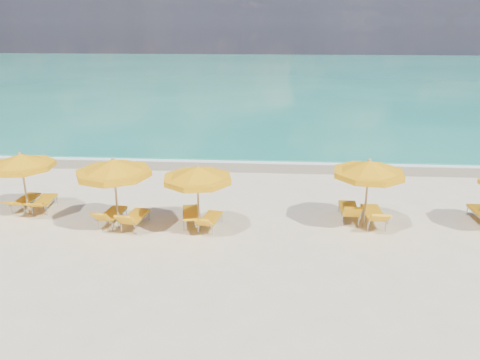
{
  "coord_description": "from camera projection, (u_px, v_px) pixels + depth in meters",
  "views": [
    {
      "loc": [
        1.2,
        -15.06,
        6.86
      ],
      "look_at": [
        0.0,
        1.5,
        1.2
      ],
      "focal_mm": 35.0,
      "sensor_mm": 36.0,
      "label": 1
    }
  ],
  "objects": [
    {
      "name": "umbrella_3",
      "position": [
        114.0,
        168.0,
        15.59
      ],
      "size": [
        2.75,
        2.75,
        2.58
      ],
      "rotation": [
        0.0,
        0.0,
        0.08
      ],
      "color": "tan",
      "rests_on": "ground"
    },
    {
      "name": "umbrella_5",
      "position": [
        369.0,
        169.0,
        15.78
      ],
      "size": [
        3.03,
        3.03,
        2.49
      ],
      "rotation": [
        0.0,
        0.0,
        0.27
      ],
      "color": "tan",
      "rests_on": "ground"
    },
    {
      "name": "umbrella_4",
      "position": [
        197.0,
        175.0,
        15.47
      ],
      "size": [
        2.81,
        2.81,
        2.39
      ],
      "rotation": [
        0.0,
        0.0,
        -0.22
      ],
      "color": "tan",
      "rests_on": "ground"
    },
    {
      "name": "lounger_4_right",
      "position": [
        210.0,
        223.0,
        16.25
      ],
      "size": [
        0.86,
        1.76,
        0.78
      ],
      "rotation": [
        0.0,
        0.0,
        -0.18
      ],
      "color": "#A5A8AD",
      "rests_on": "ground"
    },
    {
      "name": "lounger_3_left",
      "position": [
        112.0,
        218.0,
        16.63
      ],
      "size": [
        0.79,
        1.79,
        0.83
      ],
      "rotation": [
        0.0,
        0.0,
        -0.12
      ],
      "color": "#A5A8AD",
      "rests_on": "ground"
    },
    {
      "name": "ocean",
      "position": [
        265.0,
        76.0,
        61.83
      ],
      "size": [
        120.0,
        80.0,
        0.3
      ],
      "primitive_type": "cube",
      "color": "#167F68",
      "rests_on": "ground"
    },
    {
      "name": "whitecap_far",
      "position": [
        356.0,
        109.0,
        38.62
      ],
      "size": [
        18.0,
        0.3,
        0.05
      ],
      "primitive_type": "cube",
      "color": "white",
      "rests_on": "ground"
    },
    {
      "name": "lounger_4_left",
      "position": [
        191.0,
        218.0,
        16.62
      ],
      "size": [
        0.97,
        2.01,
        0.7
      ],
      "rotation": [
        0.0,
        0.0,
        0.19
      ],
      "color": "#A5A8AD",
      "rests_on": "ground"
    },
    {
      "name": "whitecap_near",
      "position": [
        171.0,
        124.0,
        32.98
      ],
      "size": [
        14.0,
        0.36,
        0.05
      ],
      "primitive_type": "cube",
      "color": "white",
      "rests_on": "ground"
    },
    {
      "name": "ground_plane",
      "position": [
        237.0,
        226.0,
        16.52
      ],
      "size": [
        120.0,
        120.0,
        0.0
      ],
      "primitive_type": "plane",
      "color": "beige"
    },
    {
      "name": "lounger_2_right",
      "position": [
        44.0,
        205.0,
        17.84
      ],
      "size": [
        0.79,
        1.87,
        0.71
      ],
      "rotation": [
        0.0,
        0.0,
        0.12
      ],
      "color": "#A5A8AD",
      "rests_on": "ground"
    },
    {
      "name": "lounger_5_right",
      "position": [
        373.0,
        218.0,
        16.57
      ],
      "size": [
        0.7,
        1.98,
        0.87
      ],
      "rotation": [
        0.0,
        0.0,
        0.02
      ],
      "color": "#A5A8AD",
      "rests_on": "ground"
    },
    {
      "name": "lounger_2_left",
      "position": [
        26.0,
        203.0,
        17.98
      ],
      "size": [
        0.67,
        1.79,
        0.7
      ],
      "rotation": [
        0.0,
        0.0,
        -0.06
      ],
      "color": "#A5A8AD",
      "rests_on": "ground"
    },
    {
      "name": "foam_line",
      "position": [
        249.0,
        160.0,
        24.26
      ],
      "size": [
        120.0,
        1.2,
        0.03
      ],
      "primitive_type": "cube",
      "color": "white",
      "rests_on": "ground"
    },
    {
      "name": "umbrella_2",
      "position": [
        21.0,
        162.0,
        16.83
      ],
      "size": [
        2.96,
        2.96,
        2.41
      ],
      "rotation": [
        0.0,
        0.0,
        -0.29
      ],
      "color": "tan",
      "rests_on": "ground"
    },
    {
      "name": "wet_sand_band",
      "position": [
        248.0,
        165.0,
        23.5
      ],
      "size": [
        120.0,
        2.6,
        0.01
      ],
      "primitive_type": "cube",
      "color": "tan",
      "rests_on": "ground"
    },
    {
      "name": "lounger_3_right",
      "position": [
        135.0,
        221.0,
        16.36
      ],
      "size": [
        0.8,
        1.81,
        0.86
      ],
      "rotation": [
        0.0,
        0.0,
        -0.12
      ],
      "color": "#A5A8AD",
      "rests_on": "ground"
    },
    {
      "name": "lounger_5_left",
      "position": [
        349.0,
        213.0,
        16.95
      ],
      "size": [
        0.71,
        1.88,
        0.93
      ],
      "rotation": [
        0.0,
        0.0,
        -0.04
      ],
      "color": "#A5A8AD",
      "rests_on": "ground"
    }
  ]
}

